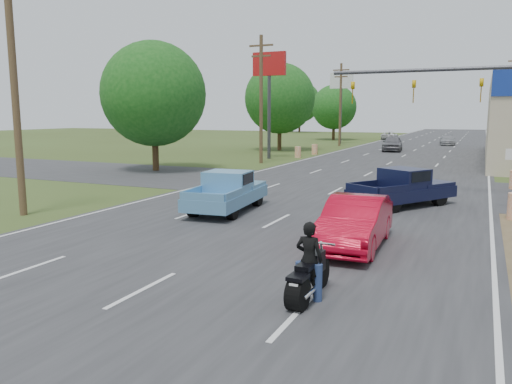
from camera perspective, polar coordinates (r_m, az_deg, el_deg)
The scene contains 24 objects.
ground at distance 11.67m, azimuth -12.83°, elevation -10.93°, with size 200.00×200.00×0.00m, color #3A461C.
main_road at distance 49.30m, azimuth 16.56°, elevation 3.99°, with size 15.00×180.00×0.02m, color #2D2D30.
cross_road at distance 27.80m, azimuth 10.17°, elevation 0.68°, with size 120.00×10.00×0.02m, color #2D2D30.
utility_pole_4 at distance 21.28m, azimuth -25.96°, elevation 11.80°, with size 2.00×0.28×10.00m.
utility_pole_5 at distance 40.14m, azimuth 0.58°, elevation 10.90°, with size 2.00×0.28×10.00m.
utility_pole_6 at distance 62.83m, azimuth 9.62°, elevation 10.06°, with size 2.00×0.28×10.00m.
tree_0 at distance 35.42m, azimuth -11.62°, elevation 10.90°, with size 7.14×7.14×8.84m.
tree_1 at distance 54.60m, azimuth 2.73°, elevation 10.63°, with size 7.56×7.56×9.36m.
tree_2 at distance 77.57m, azimuth 8.92°, elevation 9.56°, with size 6.72×6.72×8.32m.
tree_4 at distance 104.04m, azimuth -12.16°, elevation 10.30°, with size 9.24×9.24×11.44m.
tree_6 at distance 110.03m, azimuth 5.02°, elevation 10.22°, with size 8.82×8.82×10.92m.
barrel_2 at distance 45.45m, azimuth 4.81°, elevation 4.56°, with size 0.56×0.56×1.00m, color orange.
barrel_3 at distance 49.13m, azimuth 6.72°, elevation 4.85°, with size 0.56×0.56×1.00m, color orange.
pole_sign_left_near at distance 44.31m, azimuth 1.52°, elevation 13.11°, with size 3.00×0.35×9.20m.
pole_sign_left_far at distance 67.02m, azimuth 9.72°, elevation 11.56°, with size 3.00×0.35×9.20m.
signal_mast at distance 25.71m, azimuth 22.77°, elevation 10.20°, with size 9.12×0.40×7.00m.
red_convertible at distance 14.98m, azimuth 11.23°, elevation -3.47°, with size 1.58×4.54×1.50m, color red.
motorcycle at distance 10.69m, azimuth 5.94°, elevation -9.84°, with size 0.67×2.17×1.10m.
rider at distance 10.64m, azimuth 6.07°, elevation -8.13°, with size 0.59×0.39×1.61m, color black.
blue_pickup at distance 20.31m, azimuth -3.19°, elevation 0.13°, with size 2.38×5.09×1.63m.
navy_pickup at distance 22.19m, azimuth 16.56°, elevation 0.52°, with size 4.22×5.18×1.63m.
distant_car_grey at distance 55.03m, azimuth 15.33°, elevation 5.37°, with size 1.95×4.84×1.65m, color slate.
distant_car_silver at distance 68.04m, azimuth 21.04°, elevation 5.55°, with size 1.78×4.37×1.27m, color #99999D.
distant_car_white at distance 80.23m, azimuth 15.03°, elevation 6.24°, with size 2.02×4.38×1.22m, color silver.
Camera 1 is at (6.74, -8.68, 3.91)m, focal length 35.00 mm.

